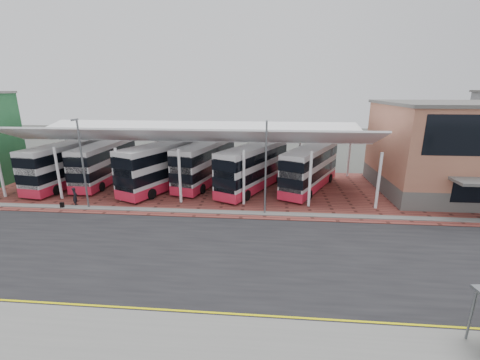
{
  "coord_description": "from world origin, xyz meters",
  "views": [
    {
      "loc": [
        2.15,
        -19.74,
        10.56
      ],
      "look_at": [
        -0.21,
        6.95,
        2.84
      ],
      "focal_mm": 24.0,
      "sensor_mm": 36.0,
      "label": 1
    }
  ],
  "objects": [
    {
      "name": "suitcase",
      "position": [
        -16.33,
        6.0,
        0.32
      ],
      "size": [
        0.31,
        0.22,
        0.53
      ],
      "primitive_type": "cube",
      "color": "black",
      "rests_on": "forecourt"
    },
    {
      "name": "bus_1",
      "position": [
        -16.39,
        14.52,
        2.31
      ],
      "size": [
        2.9,
        11.02,
        4.52
      ],
      "rotation": [
        0.0,
        0.0,
        -0.02
      ],
      "color": "silver",
      "rests_on": "forecourt"
    },
    {
      "name": "bus_2",
      "position": [
        -8.82,
        13.04,
        2.48
      ],
      "size": [
        7.22,
        11.94,
        4.88
      ],
      "rotation": [
        0.0,
        0.0,
        -0.41
      ],
      "color": "silver",
      "rests_on": "forecourt"
    },
    {
      "name": "bus_5",
      "position": [
        6.67,
        13.88,
        2.32
      ],
      "size": [
        7.13,
        11.02,
        4.54
      ],
      "rotation": [
        0.0,
        0.0,
        -0.46
      ],
      "color": "silver",
      "rests_on": "forecourt"
    },
    {
      "name": "bus_3",
      "position": [
        -4.83,
        14.98,
        2.39
      ],
      "size": [
        5.38,
        11.66,
        4.68
      ],
      "rotation": [
        0.0,
        0.0,
        -0.25
      ],
      "color": "silver",
      "rests_on": "forecourt"
    },
    {
      "name": "road",
      "position": [
        0.0,
        -1.0,
        0.01
      ],
      "size": [
        120.0,
        14.0,
        0.02
      ],
      "primitive_type": "cube",
      "color": "black",
      "rests_on": "ground"
    },
    {
      "name": "terminal",
      "position": [
        23.0,
        13.92,
        4.66
      ],
      "size": [
        18.4,
        14.4,
        9.25
      ],
      "color": "#5B5955",
      "rests_on": "ground"
    },
    {
      "name": "yellow_line_near",
      "position": [
        0.0,
        -7.0,
        0.03
      ],
      "size": [
        120.0,
        0.12,
        0.01
      ],
      "primitive_type": "cube",
      "color": "#EEE505",
      "rests_on": "road"
    },
    {
      "name": "sidewalk",
      "position": [
        0.0,
        -9.0,
        0.07
      ],
      "size": [
        120.0,
        4.0,
        0.14
      ],
      "primitive_type": "cube",
      "color": "slate",
      "rests_on": "ground"
    },
    {
      "name": "bus_4",
      "position": [
        0.65,
        13.33,
        2.39
      ],
      "size": [
        7.34,
        11.39,
        4.69
      ],
      "rotation": [
        0.0,
        0.0,
        -0.45
      ],
      "color": "silver",
      "rests_on": "forecourt"
    },
    {
      "name": "north_kerb",
      "position": [
        0.0,
        6.2,
        0.07
      ],
      "size": [
        120.0,
        0.8,
        0.14
      ],
      "primitive_type": "cube",
      "color": "slate",
      "rests_on": "ground"
    },
    {
      "name": "ground",
      "position": [
        0.0,
        0.0,
        0.0
      ],
      "size": [
        140.0,
        140.0,
        0.0
      ],
      "primitive_type": "plane",
      "color": "#42443F"
    },
    {
      "name": "pedestrian",
      "position": [
        -15.45,
        6.74,
        0.93
      ],
      "size": [
        0.63,
        0.74,
        1.74
      ],
      "primitive_type": "imported",
      "rotation": [
        0.0,
        0.0,
        1.97
      ],
      "color": "black",
      "rests_on": "forecourt"
    },
    {
      "name": "forecourt",
      "position": [
        2.0,
        13.0,
        0.03
      ],
      "size": [
        72.0,
        16.0,
        0.06
      ],
      "primitive_type": "cube",
      "color": "brown",
      "rests_on": "ground"
    },
    {
      "name": "yellow_line_far",
      "position": [
        0.0,
        -6.7,
        0.03
      ],
      "size": [
        120.0,
        0.12,
        0.01
      ],
      "primitive_type": "cube",
      "color": "#EEE505",
      "rests_on": "road"
    },
    {
      "name": "lamp_east",
      "position": [
        2.0,
        6.27,
        4.36
      ],
      "size": [
        0.16,
        0.9,
        8.07
      ],
      "color": "slate",
      "rests_on": "ground"
    },
    {
      "name": "bus_0",
      "position": [
        -19.92,
        13.23,
        2.39
      ],
      "size": [
        4.2,
        11.66,
        4.7
      ],
      "rotation": [
        0.0,
        0.0,
        -0.14
      ],
      "color": "silver",
      "rests_on": "forecourt"
    },
    {
      "name": "lamp_west",
      "position": [
        -14.0,
        6.27,
        4.36
      ],
      "size": [
        0.16,
        0.9,
        8.07
      ],
      "color": "slate",
      "rests_on": "ground"
    },
    {
      "name": "canopy",
      "position": [
        -6.0,
        13.94,
        5.8
      ],
      "size": [
        37.0,
        11.63,
        7.07
      ],
      "color": "white",
      "rests_on": "ground"
    }
  ]
}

